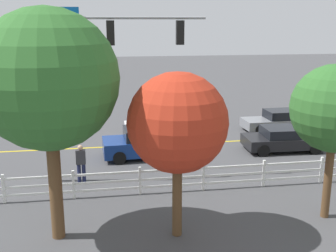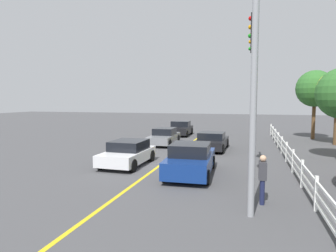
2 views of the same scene
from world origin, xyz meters
name	(u,v)px [view 1 (image 1 of 2)]	position (x,y,z in m)	size (l,w,h in m)	color
ground_plane	(167,144)	(0.00, 0.00, 0.00)	(120.00, 120.00, 0.00)	#444447
lane_center_stripe	(236,141)	(-4.00, 0.00, 0.00)	(28.00, 0.16, 0.01)	gold
signal_assembly	(94,62)	(3.82, 4.73, 5.11)	(6.75, 0.38, 7.31)	gray
car_0	(279,121)	(-7.46, -1.94, 0.63)	(4.50, 1.93, 1.30)	slate
car_1	(282,139)	(-5.90, 2.08, 0.62)	(4.21, 2.15, 1.27)	black
car_2	(159,126)	(0.26, -1.73, 0.66)	(3.96, 2.07, 1.34)	silver
car_3	(147,143)	(1.38, 1.99, 0.72)	(4.62, 2.20, 1.53)	navy
pedestrian	(81,162)	(4.56, 5.11, 0.93)	(0.40, 0.26, 1.69)	#191E3F
white_rail_fence	(264,173)	(-3.00, 6.74, 0.60)	(26.10, 0.10, 1.15)	white
tree_0	(178,123)	(1.33, 10.21, 3.74)	(3.13, 3.13, 5.33)	brown
tree_1	(48,80)	(5.13, 9.74, 5.08)	(4.23, 4.23, 7.22)	brown
tree_3	(335,109)	(-4.09, 9.78, 3.92)	(2.98, 2.98, 5.43)	brown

